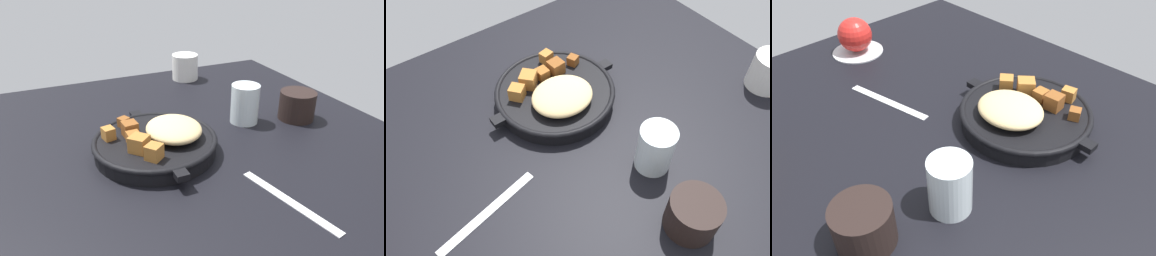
{
  "view_description": "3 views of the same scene",
  "coord_description": "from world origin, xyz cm",
  "views": [
    {
      "loc": [
        56.74,
        -31.69,
        38.38
      ],
      "look_at": [
        -3.1,
        -4.49,
        5.28
      ],
      "focal_mm": 33.97,
      "sensor_mm": 36.0,
      "label": 1
    },
    {
      "loc": [
        24.51,
        36.51,
        58.95
      ],
      "look_at": [
        -3.18,
        -0.33,
        3.18
      ],
      "focal_mm": 35.05,
      "sensor_mm": 36.0,
      "label": 2
    },
    {
      "loc": [
        -39.99,
        38.44,
        47.03
      ],
      "look_at": [
        -3.92,
        3.3,
        6.27
      ],
      "focal_mm": 36.07,
      "sensor_mm": 36.0,
      "label": 3
    }
  ],
  "objects": [
    {
      "name": "saucer_plate",
      "position": [
        42.83,
        -4.29,
        0.3
      ],
      "size": [
        12.66,
        12.66,
        0.6
      ],
      "primitive_type": "cylinder",
      "color": "#B7BABF",
      "rests_on": "ground_plane"
    },
    {
      "name": "coffee_mug_dark",
      "position": [
        -7.0,
        25.5,
        3.48
      ],
      "size": [
        8.69,
        8.69,
        6.96
      ],
      "primitive_type": "cylinder",
      "color": "black",
      "rests_on": "ground_plane"
    },
    {
      "name": "water_glass_tall",
      "position": [
        -10.72,
        12.82,
        4.67
      ],
      "size": [
        6.74,
        6.74,
        9.34
      ],
      "primitive_type": "cylinder",
      "color": "silver",
      "rests_on": "ground_plane"
    },
    {
      "name": "red_apple",
      "position": [
        42.83,
        -4.29,
        4.8
      ],
      "size": [
        8.39,
        8.39,
        8.39
      ],
      "primitive_type": "sphere",
      "color": "red",
      "rests_on": "saucer_plate"
    },
    {
      "name": "ground_plane",
      "position": [
        0.0,
        0.0,
        -1.2
      ],
      "size": [
        111.19,
        87.92,
        2.4
      ],
      "primitive_type": "cube",
      "color": "black"
    },
    {
      "name": "butter_knife",
      "position": [
        18.99,
        3.32,
        0.18
      ],
      "size": [
        20.3,
        5.66,
        0.36
      ],
      "primitive_type": "cube",
      "rotation": [
        0.0,
        0.0,
        0.2
      ],
      "color": "silver",
      "rests_on": "ground_plane"
    },
    {
      "name": "cast_iron_skillet",
      "position": [
        -5.43,
        -11.24,
        2.54
      ],
      "size": [
        29.9,
        25.54,
        6.7
      ],
      "color": "black",
      "rests_on": "ground_plane"
    }
  ]
}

